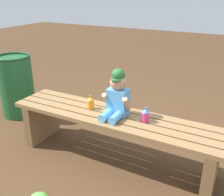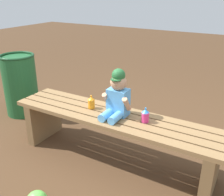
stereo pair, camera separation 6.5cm
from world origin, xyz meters
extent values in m
plane|color=#4C331E|center=(0.00, 0.00, 0.00)|extent=(16.00, 16.00, 0.00)
cube|color=olive|center=(0.00, -0.16, 0.44)|extent=(1.89, 0.09, 0.04)
cube|color=olive|center=(0.00, -0.05, 0.44)|extent=(1.89, 0.09, 0.04)
cube|color=olive|center=(0.00, 0.05, 0.44)|extent=(1.89, 0.09, 0.04)
cube|color=olive|center=(0.00, 0.16, 0.44)|extent=(1.89, 0.09, 0.04)
cube|color=brown|center=(-0.83, 0.00, 0.21)|extent=(0.08, 0.42, 0.42)
cube|color=brown|center=(0.83, 0.00, 0.21)|extent=(0.08, 0.42, 0.42)
cube|color=#59A5E5|center=(0.02, 0.04, 0.57)|extent=(0.17, 0.12, 0.23)
sphere|color=tan|center=(0.02, 0.04, 0.74)|extent=(0.14, 0.14, 0.14)
cylinder|color=#266633|center=(0.02, 0.00, 0.78)|extent=(0.09, 0.09, 0.01)
sphere|color=#266633|center=(0.02, 0.04, 0.80)|extent=(0.11, 0.11, 0.11)
cylinder|color=#5DAEF0|center=(-0.02, -0.08, 0.49)|extent=(0.07, 0.16, 0.07)
cylinder|color=#5DAEF0|center=(0.07, -0.08, 0.49)|extent=(0.07, 0.16, 0.07)
cylinder|color=tan|center=(-0.07, 0.01, 0.58)|extent=(0.04, 0.12, 0.14)
cylinder|color=tan|center=(0.11, 0.01, 0.58)|extent=(0.04, 0.12, 0.14)
cylinder|color=orange|center=(-0.25, 0.03, 0.50)|extent=(0.06, 0.06, 0.09)
cone|color=orange|center=(-0.25, 0.03, 0.55)|extent=(0.06, 0.06, 0.03)
cylinder|color=orange|center=(-0.25, 0.03, 0.57)|extent=(0.01, 0.01, 0.02)
cylinder|color=#E5337F|center=(0.27, 0.03, 0.50)|extent=(0.06, 0.06, 0.09)
cone|color=#338CE5|center=(0.27, 0.03, 0.55)|extent=(0.06, 0.06, 0.03)
cylinder|color=#338CE5|center=(0.27, 0.03, 0.57)|extent=(0.01, 0.01, 0.02)
cylinder|color=#1E592D|center=(-1.48, 0.30, 0.36)|extent=(0.40, 0.40, 0.72)
torus|color=#153E20|center=(-1.48, 0.30, 0.73)|extent=(0.41, 0.41, 0.03)
camera|label=1|loc=(0.92, -1.75, 1.44)|focal=41.83mm
camera|label=2|loc=(0.98, -1.72, 1.44)|focal=41.83mm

